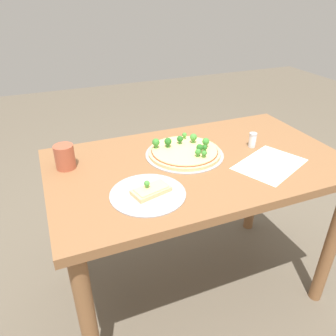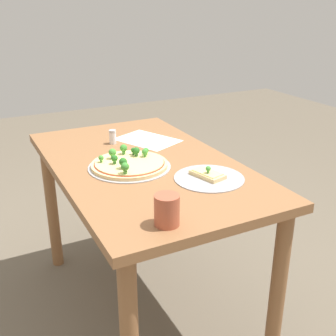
% 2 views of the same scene
% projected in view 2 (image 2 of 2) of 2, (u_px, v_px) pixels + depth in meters
% --- Properties ---
extents(ground_plane, '(8.00, 8.00, 0.00)m').
position_uv_depth(ground_plane, '(147.00, 306.00, 2.07)').
color(ground_plane, brown).
extents(dining_table, '(1.24, 0.72, 0.76)m').
position_uv_depth(dining_table, '(144.00, 186.00, 1.83)').
color(dining_table, brown).
rests_on(dining_table, ground_plane).
extents(pizza_tray_whole, '(0.34, 0.34, 0.07)m').
position_uv_depth(pizza_tray_whole, '(129.00, 164.00, 1.72)').
color(pizza_tray_whole, '#A3A3A8').
rests_on(pizza_tray_whole, dining_table).
extents(pizza_tray_slice, '(0.27, 0.27, 0.05)m').
position_uv_depth(pizza_tray_slice, '(208.00, 176.00, 1.62)').
color(pizza_tray_slice, '#A3A3A8').
rests_on(pizza_tray_slice, dining_table).
extents(drinking_cup, '(0.08, 0.08, 0.10)m').
position_uv_depth(drinking_cup, '(167.00, 210.00, 1.27)').
color(drinking_cup, '#AD5138').
rests_on(drinking_cup, dining_table).
extents(condiment_shaker, '(0.03, 0.03, 0.07)m').
position_uv_depth(condiment_shaker, '(113.00, 137.00, 2.00)').
color(condiment_shaker, silver).
rests_on(condiment_shaker, dining_table).
extents(paper_menu, '(0.35, 0.31, 0.00)m').
position_uv_depth(paper_menu, '(147.00, 140.00, 2.06)').
color(paper_menu, white).
rests_on(paper_menu, dining_table).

